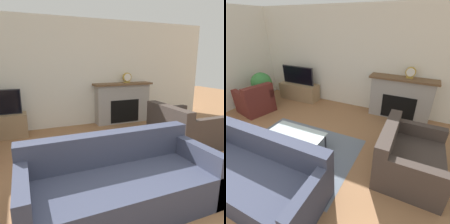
% 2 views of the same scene
% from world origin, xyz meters
% --- Properties ---
extents(wall_back, '(8.60, 0.06, 2.70)m').
position_xyz_m(wall_back, '(0.00, 4.29, 1.35)').
color(wall_back, silver).
rests_on(wall_back, ground_plane).
extents(area_rug, '(2.31, 1.77, 0.00)m').
position_xyz_m(area_rug, '(0.05, 1.79, 0.00)').
color(area_rug, slate).
rests_on(area_rug, ground_plane).
extents(fireplace, '(1.62, 0.40, 1.09)m').
position_xyz_m(fireplace, '(1.63, 4.09, 0.57)').
color(fireplace, '#9E9993').
rests_on(fireplace, ground_plane).
extents(couch_sectional, '(2.21, 0.96, 0.82)m').
position_xyz_m(couch_sectional, '(0.06, 0.81, 0.29)').
color(couch_sectional, '#33384C').
rests_on(couch_sectional, ground_plane).
extents(couch_loveseat, '(1.00, 1.26, 0.82)m').
position_xyz_m(couch_loveseat, '(2.07, 2.16, 0.29)').
color(couch_loveseat, '#3D332D').
rests_on(couch_loveseat, ground_plane).
extents(coffee_table, '(1.11, 0.57, 0.41)m').
position_xyz_m(coffee_table, '(0.05, 1.79, 0.37)').
color(coffee_table, '#333338').
rests_on(coffee_table, ground_plane).
extents(mantel_clock, '(0.24, 0.07, 0.27)m').
position_xyz_m(mantel_clock, '(1.76, 4.09, 1.23)').
color(mantel_clock, '#B79338').
rests_on(mantel_clock, fireplace).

